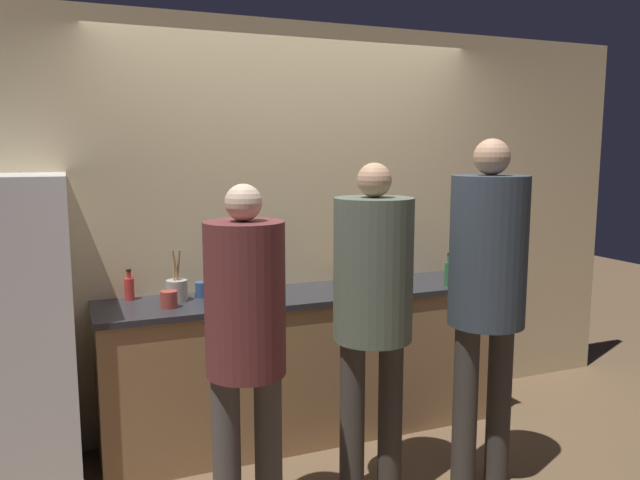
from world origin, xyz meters
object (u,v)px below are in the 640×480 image
person_center (373,294)px  bottle_red (129,288)px  person_left (246,331)px  utensil_crock (177,289)px  cup_red (169,299)px  person_right (487,277)px  refrigerator (12,337)px  fruit_bowl (355,279)px  cup_blue (201,290)px  bottle_green (449,273)px

person_center → bottle_red: person_center is taller
person_left → utensil_crock: bearing=98.6°
person_left → bottle_red: size_ratio=9.00×
person_center → cup_red: bearing=143.1°
bottle_red → person_center: bearing=-41.1°
person_right → refrigerator: bearing=159.1°
person_center → fruit_bowl: person_center is taller
utensil_crock → cup_blue: utensil_crock is taller
person_right → utensil_crock: (-1.43, 0.99, -0.15)m
refrigerator → bottle_red: 0.68m
person_right → cup_blue: (-1.28, 1.03, -0.17)m
utensil_crock → person_center: bearing=-44.4°
refrigerator → fruit_bowl: bearing=3.0°
person_left → person_right: bearing=-1.2°
person_right → fruit_bowl: bearing=106.5°
bottle_red → utensil_crock: bearing=-27.6°
cup_blue → cup_red: 0.29m
refrigerator → cup_blue: bearing=8.5°
refrigerator → person_left: (1.01, -0.86, 0.16)m
refrigerator → person_left: refrigerator is taller
bottle_green → refrigerator: bearing=177.0°
bottle_green → cup_red: 1.77m
fruit_bowl → cup_red: fruit_bowl is taller
refrigerator → bottle_red: refrigerator is taller
fruit_bowl → bottle_red: (-1.40, 0.14, 0.03)m
bottle_red → fruit_bowl: bearing=-5.7°
person_right → fruit_bowl: person_right is taller
person_left → cup_blue: (0.00, 1.01, -0.02)m
cup_red → refrigerator: bearing=177.8°
person_left → refrigerator: bearing=139.9°
bottle_red → cup_blue: bearing=-12.9°
person_left → utensil_crock: size_ratio=5.45×
person_center → bottle_green: person_center is taller
person_left → cup_blue: 1.01m
fruit_bowl → bottle_green: bottle_green is taller
person_left → cup_red: 0.85m
person_left → person_right: size_ratio=0.89×
cup_red → cup_blue: bearing=39.8°
person_center → bottle_red: 1.47m
refrigerator → person_right: person_right is taller
person_right → cup_red: 1.73m
refrigerator → bottle_green: 2.58m
person_left → cup_red: (-0.22, 0.82, -0.02)m
person_center → bottle_red: (-1.11, 0.97, -0.07)m
bottle_red → cup_blue: 0.42m
person_left → bottle_green: bearing=24.9°
person_center → cup_blue: person_center is taller
person_left → person_center: bearing=10.7°
person_left → bottle_red: (-0.40, 1.10, 0.00)m
fruit_bowl → bottle_green: bearing=-23.1°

